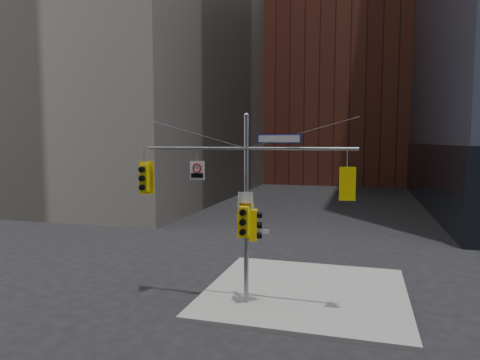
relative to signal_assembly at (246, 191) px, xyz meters
The scene contains 13 objects.
ground 4.85m from the signal_assembly, 90.00° to the right, with size 160.00×160.00×0.00m, color black.
sidewalk_corner 5.18m from the signal_assembly, 45.10° to the left, with size 8.00×8.00×0.15m, color gray.
brick_midrise 56.82m from the signal_assembly, 90.00° to the left, with size 26.00×20.00×28.00m, color brown.
signal_assembly is the anchor object (origin of this frame).
traffic_light_west_arm 4.24m from the signal_assembly, behind, with size 0.63×0.50×1.32m.
traffic_light_east_arm 3.64m from the signal_assembly, ahead, with size 0.56×0.49×1.17m.
traffic_light_pole_side 1.31m from the signal_assembly, ahead, with size 0.48×0.41×1.16m.
traffic_light_pole_front 1.12m from the signal_assembly, 90.00° to the right, with size 0.64×0.50×1.34m.
street_sign_blade 2.28m from the signal_assembly, ahead, with size 1.64×0.27×0.32m.
regulatory_sign_arm 2.09m from the signal_assembly, behind, with size 0.58×0.10×0.72m.
regulatory_sign_pole 0.44m from the signal_assembly, 90.00° to the right, with size 0.57×0.05×0.74m.
street_blade_ew 1.56m from the signal_assembly, ahead, with size 0.82×0.12×0.16m.
street_blade_ns 1.63m from the signal_assembly, 90.00° to the left, with size 0.06×0.79×0.16m.
Camera 1 is at (4.17, -13.22, 6.24)m, focal length 32.00 mm.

